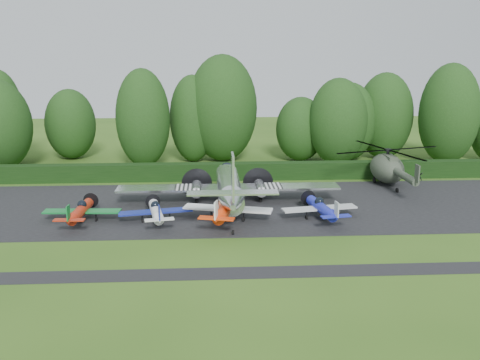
{
  "coord_description": "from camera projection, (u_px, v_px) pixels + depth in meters",
  "views": [
    {
      "loc": [
        0.42,
        -39.95,
        14.95
      ],
      "look_at": [
        3.27,
        10.6,
        2.5
      ],
      "focal_mm": 40.0,
      "sensor_mm": 36.0,
      "label": 1
    }
  ],
  "objects": [
    {
      "name": "light_plane_blue",
      "position": [
        321.0,
        208.0,
        47.84
      ],
      "size": [
        6.87,
        7.23,
        2.64
      ],
      "rotation": [
        0.0,
        0.0,
        -0.17
      ],
      "color": "#1D25AF",
      "rests_on": "ground"
    },
    {
      "name": "sign_board",
      "position": [
        462.0,
        169.0,
        63.56
      ],
      "size": [
        2.85,
        0.11,
        1.6
      ],
      "rotation": [
        0.0,
        0.0,
        -0.16
      ],
      "color": "#3F3326",
      "rests_on": "ground"
    },
    {
      "name": "light_plane_red",
      "position": [
        81.0,
        211.0,
        46.99
      ],
      "size": [
        6.79,
        7.13,
        2.61
      ],
      "rotation": [
        0.0,
        0.0,
        0.05
      ],
      "color": "#AD2410",
      "rests_on": "ground"
    },
    {
      "name": "tree_13",
      "position": [
        349.0,
        122.0,
        72.73
      ],
      "size": [
        7.36,
        7.36,
        10.63
      ],
      "color": "black",
      "rests_on": "ground"
    },
    {
      "name": "light_plane_white",
      "position": [
        156.0,
        211.0,
        47.05
      ],
      "size": [
        6.5,
        6.84,
        2.5
      ],
      "rotation": [
        0.0,
        0.0,
        -0.19
      ],
      "color": "white",
      "rests_on": "ground"
    },
    {
      "name": "tree_11",
      "position": [
        384.0,
        116.0,
        73.95
      ],
      "size": [
        7.77,
        7.77,
        11.9
      ],
      "color": "black",
      "rests_on": "ground"
    },
    {
      "name": "ground",
      "position": [
        206.0,
        243.0,
        42.28
      ],
      "size": [
        160.0,
        160.0,
        0.0
      ],
      "primitive_type": "plane",
      "color": "#2B5116",
      "rests_on": "ground"
    },
    {
      "name": "tree_1",
      "position": [
        338.0,
        122.0,
        69.72
      ],
      "size": [
        7.6,
        7.6,
        11.39
      ],
      "color": "black",
      "rests_on": "ground"
    },
    {
      "name": "tree_0",
      "position": [
        143.0,
        118.0,
        68.24
      ],
      "size": [
        6.91,
        6.91,
        12.65
      ],
      "color": "black",
      "rests_on": "ground"
    },
    {
      "name": "tree_3",
      "position": [
        193.0,
        119.0,
        71.64
      ],
      "size": [
        6.18,
        6.18,
        11.7
      ],
      "color": "black",
      "rests_on": "ground"
    },
    {
      "name": "tree_8",
      "position": [
        449.0,
        114.0,
        70.19
      ],
      "size": [
        7.81,
        7.81,
        13.26
      ],
      "color": "black",
      "rests_on": "ground"
    },
    {
      "name": "helicopter",
      "position": [
        387.0,
        166.0,
        59.74
      ],
      "size": [
        12.86,
        15.06,
        4.14
      ],
      "rotation": [
        0.0,
        0.0,
        -0.03
      ],
      "color": "#333C2E",
      "rests_on": "ground"
    },
    {
      "name": "apron",
      "position": [
        207.0,
        207.0,
        51.98
      ],
      "size": [
        70.0,
        18.0,
        0.01
      ],
      "primitive_type": "cube",
      "color": "black",
      "rests_on": "ground"
    },
    {
      "name": "tree_12",
      "position": [
        1.0,
        116.0,
        71.47
      ],
      "size": [
        5.92,
        5.92,
        12.38
      ],
      "color": "black",
      "rests_on": "ground"
    },
    {
      "name": "hedgerow",
      "position": [
        207.0,
        180.0,
        62.64
      ],
      "size": [
        90.0,
        1.6,
        2.0
      ],
      "primitive_type": "cube",
      "color": "black",
      "rests_on": "ground"
    },
    {
      "name": "taxiway_verge",
      "position": [
        206.0,
        274.0,
        36.46
      ],
      "size": [
        70.0,
        2.0,
        0.0
      ],
      "primitive_type": "cube",
      "color": "black",
      "rests_on": "ground"
    },
    {
      "name": "tree_6",
      "position": [
        301.0,
        129.0,
        72.62
      ],
      "size": [
        6.74,
        6.74,
        8.72
      ],
      "color": "black",
      "rests_on": "ground"
    },
    {
      "name": "transport_plane",
      "position": [
        229.0,
        187.0,
        51.5
      ],
      "size": [
        21.95,
        16.83,
        7.03
      ],
      "rotation": [
        0.0,
        0.0,
        -0.0
      ],
      "color": "silver",
      "rests_on": "ground"
    },
    {
      "name": "tree_10",
      "position": [
        222.0,
        108.0,
        71.84
      ],
      "size": [
        9.35,
        9.35,
        14.34
      ],
      "color": "black",
      "rests_on": "ground"
    },
    {
      "name": "tree_7",
      "position": [
        71.0,
        124.0,
        73.76
      ],
      "size": [
        6.84,
        6.84,
        9.68
      ],
      "color": "black",
      "rests_on": "ground"
    },
    {
      "name": "light_plane_orange",
      "position": [
        226.0,
        208.0,
        47.16
      ],
      "size": [
        7.95,
        8.36,
        3.06
      ],
      "rotation": [
        0.0,
        0.0,
        0.25
      ],
      "color": "#F93E0E",
      "rests_on": "ground"
    }
  ]
}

